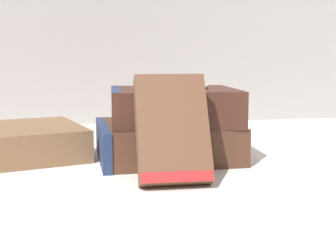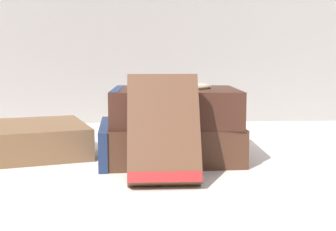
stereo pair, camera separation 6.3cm
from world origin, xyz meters
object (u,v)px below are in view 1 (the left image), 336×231
object	(u,v)px
pocket_watch	(188,86)
book_leaning_front	(173,133)
book_flat_bottom	(163,141)
book_flat_top	(170,106)

from	to	relation	value
pocket_watch	book_leaning_front	bearing A→B (deg)	-108.48
book_flat_bottom	pocket_watch	xyz separation A→B (m)	(0.04, 0.00, 0.08)
book_leaning_front	pocket_watch	distance (m)	0.15
book_flat_bottom	pocket_watch	distance (m)	0.09
book_flat_bottom	book_flat_top	world-z (taller)	book_flat_top
book_flat_top	pocket_watch	distance (m)	0.04
book_flat_top	book_leaning_front	world-z (taller)	book_leaning_front
book_flat_top	book_leaning_front	distance (m)	0.13
book_flat_bottom	book_flat_top	distance (m)	0.05
book_flat_top	pocket_watch	xyz separation A→B (m)	(0.03, 0.00, 0.03)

